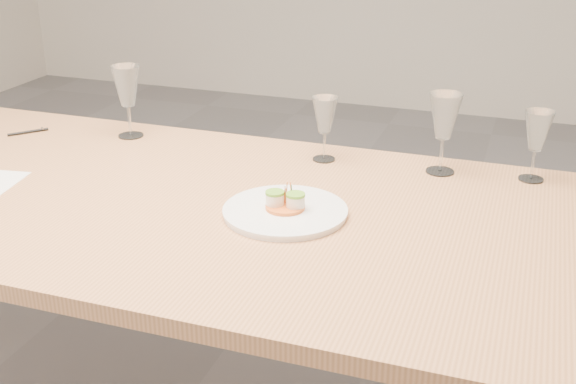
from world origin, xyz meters
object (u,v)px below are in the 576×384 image
(ballpoint_pen, at_px, (28,132))
(wine_glass_0, at_px, (127,87))
(dining_table, at_px, (150,216))
(wine_glass_1, at_px, (325,117))
(wine_glass_2, at_px, (445,118))
(wine_glass_3, at_px, (537,132))
(dinner_plate, at_px, (285,210))

(ballpoint_pen, bearing_deg, wine_glass_0, -35.13)
(dining_table, relative_size, wine_glass_1, 13.25)
(wine_glass_0, relative_size, wine_glass_2, 1.01)
(wine_glass_2, xyz_separation_m, wine_glass_3, (0.23, 0.02, -0.02))
(dining_table, xyz_separation_m, wine_glass_2, (0.67, 0.38, 0.22))
(ballpoint_pen, bearing_deg, wine_glass_2, -45.37)
(wine_glass_3, bearing_deg, dinner_plate, -141.90)
(wine_glass_1, xyz_separation_m, wine_glass_2, (0.32, 0.01, 0.03))
(wine_glass_1, bearing_deg, wine_glass_0, 179.70)
(wine_glass_0, xyz_separation_m, wine_glass_3, (1.18, 0.03, -0.02))
(dining_table, height_order, wine_glass_2, wine_glass_2)
(dinner_plate, bearing_deg, wine_glass_1, 93.13)
(wine_glass_1, xyz_separation_m, wine_glass_3, (0.56, 0.03, 0.00))
(wine_glass_0, height_order, wine_glass_1, wine_glass_0)
(ballpoint_pen, distance_m, wine_glass_3, 1.51)
(dining_table, xyz_separation_m, ballpoint_pen, (-0.59, 0.29, 0.07))
(dinner_plate, height_order, wine_glass_1, wine_glass_1)
(dinner_plate, distance_m, wine_glass_1, 0.40)
(wine_glass_2, bearing_deg, dinner_plate, -127.23)
(dinner_plate, bearing_deg, wine_glass_2, 52.77)
(dinner_plate, xyz_separation_m, wine_glass_3, (0.54, 0.42, 0.12))
(wine_glass_3, bearing_deg, wine_glass_2, -174.42)
(wine_glass_2, bearing_deg, dining_table, -150.40)
(wine_glass_1, relative_size, wine_glass_3, 0.97)
(ballpoint_pen, distance_m, wine_glass_2, 1.27)
(ballpoint_pen, distance_m, wine_glass_1, 0.95)
(dining_table, height_order, dinner_plate, dinner_plate)
(dinner_plate, bearing_deg, wine_glass_3, 38.10)
(dining_table, bearing_deg, wine_glass_0, 125.93)
(dining_table, xyz_separation_m, dinner_plate, (0.37, -0.01, 0.08))
(wine_glass_1, height_order, wine_glass_2, wine_glass_2)
(wine_glass_2, bearing_deg, wine_glass_3, 5.58)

